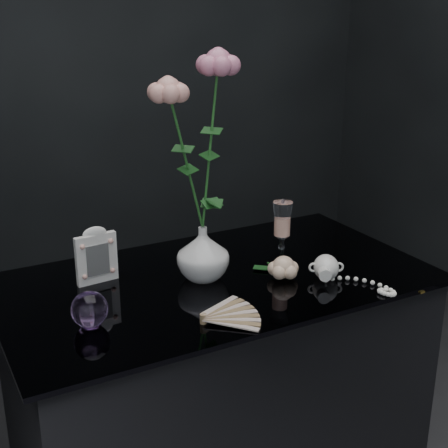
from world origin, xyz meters
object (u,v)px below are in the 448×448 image
wine_glass (282,233)px  loose_rose (284,267)px  pearl_jar (326,266)px  picture_frame (96,255)px  paperweight (90,309)px  vase (203,253)px

wine_glass → loose_rose: size_ratio=0.99×
wine_glass → pearl_jar: size_ratio=0.75×
wine_glass → loose_rose: bearing=-119.9°
picture_frame → pearl_jar: picture_frame is taller
pearl_jar → wine_glass: bearing=136.5°
wine_glass → paperweight: (-0.53, -0.09, -0.05)m
vase → paperweight: (-0.31, -0.10, -0.03)m
vase → wine_glass: wine_glass is taller
paperweight → pearl_jar: 0.58m
picture_frame → wine_glass: bearing=-19.4°
paperweight → pearl_jar: bearing=-3.7°
wine_glass → picture_frame: bearing=165.7°
wine_glass → picture_frame: wine_glass is taller
loose_rose → paperweight: bearing=-172.4°
loose_rose → pearl_jar: (0.09, -0.05, 0.00)m
picture_frame → paperweight: 0.22m
loose_rose → picture_frame: bearing=160.6°
vase → loose_rose: size_ratio=0.79×
vase → wine_glass: 0.22m
vase → wine_glass: (0.22, -0.01, 0.02)m
paperweight → pearl_jar: paperweight is taller
wine_glass → loose_rose: wine_glass is taller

